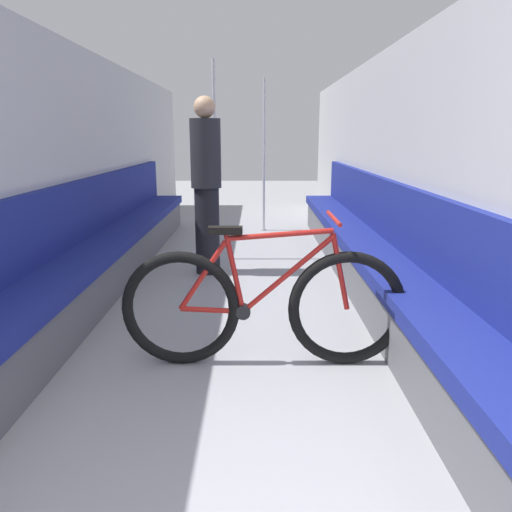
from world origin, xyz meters
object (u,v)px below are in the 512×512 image
bench_seat_row_right (373,257)px  grab_pole_far (216,166)px  bench_seat_row_left (99,257)px  bicycle (264,306)px  grab_pole_near (265,159)px  passenger_standing (207,184)px

bench_seat_row_right → grab_pole_far: grab_pole_far is taller
bench_seat_row_left → bicycle: size_ratio=3.97×
bicycle → grab_pole_far: size_ratio=0.80×
bicycle → bench_seat_row_left: bearing=148.3°
grab_pole_near → grab_pole_far: same height
grab_pole_far → grab_pole_near: bearing=72.4°
bench_seat_row_left → grab_pole_far: bearing=51.7°
bench_seat_row_left → grab_pole_near: 3.43m
grab_pole_near → grab_pole_far: bearing=-107.6°
bench_seat_row_right → passenger_standing: passenger_standing is taller
bench_seat_row_right → passenger_standing: (-1.53, 0.65, 0.58)m
bench_seat_row_right → passenger_standing: bearing=156.8°
grab_pole_near → bench_seat_row_right: bearing=-72.9°
bicycle → grab_pole_far: 2.80m
grab_pole_far → bicycle: bearing=-79.5°
bench_seat_row_left → passenger_standing: bearing=35.4°
bench_seat_row_right → grab_pole_near: bearing=107.1°
grab_pole_near → grab_pole_far: (-0.56, -1.77, 0.00)m
grab_pole_near → bicycle: bearing=-90.9°
grab_pole_near → passenger_standing: 2.41m
bench_seat_row_right → passenger_standing: size_ratio=3.92×
bicycle → passenger_standing: (-0.54, 2.11, 0.53)m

